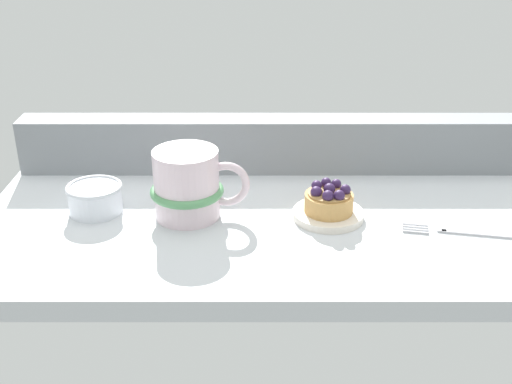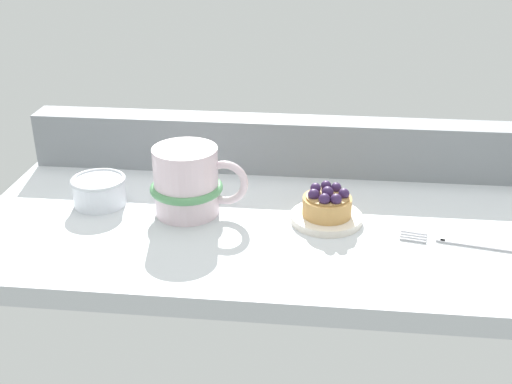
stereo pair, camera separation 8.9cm
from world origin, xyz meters
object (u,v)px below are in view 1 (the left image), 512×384
(coffee_mug, at_px, (187,185))
(dessert_fork, at_px, (461,231))
(dessert_plate, at_px, (326,214))
(raspberry_tart, at_px, (327,199))
(sugar_bowl, at_px, (93,198))

(coffee_mug, distance_m, dessert_fork, 0.38)
(dessert_plate, bearing_deg, raspberry_tart, -105.83)
(raspberry_tart, distance_m, dessert_fork, 0.19)
(dessert_plate, xyz_separation_m, sugar_bowl, (-0.34, 0.02, 0.02))
(coffee_mug, bearing_deg, dessert_fork, -8.10)
(dessert_fork, distance_m, sugar_bowl, 0.52)
(dessert_fork, xyz_separation_m, sugar_bowl, (-0.51, 0.07, 0.02))
(dessert_plate, height_order, raspberry_tart, raspberry_tart)
(dessert_fork, bearing_deg, dessert_plate, 165.06)
(raspberry_tart, relative_size, sugar_bowl, 0.85)
(dessert_plate, relative_size, sugar_bowl, 1.25)
(dessert_plate, xyz_separation_m, coffee_mug, (-0.20, 0.01, 0.04))
(raspberry_tart, bearing_deg, sugar_bowl, 176.76)
(raspberry_tart, xyz_separation_m, dessert_fork, (0.18, -0.05, -0.03))
(raspberry_tart, xyz_separation_m, sugar_bowl, (-0.34, 0.02, -0.01))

